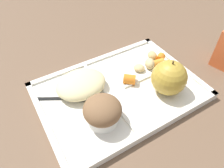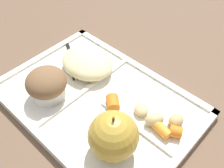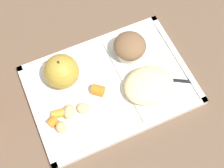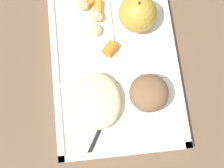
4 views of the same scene
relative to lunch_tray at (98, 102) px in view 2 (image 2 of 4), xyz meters
The scene contains 15 objects.
ground 0.01m from the lunch_tray, ahead, with size 6.00×6.00×0.00m, color brown.
lunch_tray is the anchor object (origin of this frame).
green_apple 0.12m from the lunch_tray, 148.62° to the left, with size 0.08×0.08×0.09m.
bran_muffin 0.11m from the lunch_tray, 36.56° to the left, with size 0.08×0.08×0.06m.
carrot_slice_tilted 0.04m from the lunch_tray, 167.73° to the right, with size 0.02×0.02×0.03m, color orange.
carrot_slice_diagonal 0.16m from the lunch_tray, 167.15° to the right, with size 0.02×0.02×0.02m, color orange.
carrot_slice_back 0.14m from the lunch_tray, behind, with size 0.02×0.02×0.03m, color orange.
potato_chunk_browned 0.09m from the lunch_tray, 158.06° to the right, with size 0.03×0.03×0.02m, color tan.
potato_chunk_small 0.12m from the lunch_tray, 165.49° to the right, with size 0.04×0.03×0.03m, color tan.
potato_chunk_large 0.16m from the lunch_tray, 158.84° to the right, with size 0.03×0.02×0.02m, color tan.
egg_noodle_pile 0.10m from the lunch_tray, 30.66° to the right, with size 0.12×0.10×0.04m, color beige.
meatball_front 0.13m from the lunch_tray, 27.96° to the right, with size 0.04×0.04×0.04m, color brown.
meatball_back 0.08m from the lunch_tray, 27.34° to the right, with size 0.03×0.03×0.03m, color #755B4C.
meatball_side 0.12m from the lunch_tray, 17.02° to the right, with size 0.03×0.03×0.03m, color brown.
plastic_fork 0.13m from the lunch_tray, 17.51° to the right, with size 0.13×0.08×0.00m.
Camera 2 is at (-0.25, 0.22, 0.41)m, focal length 41.26 mm.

